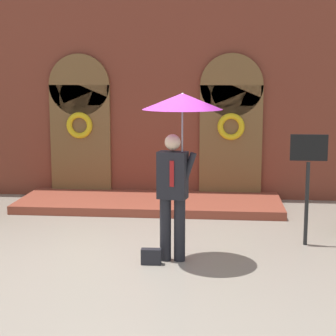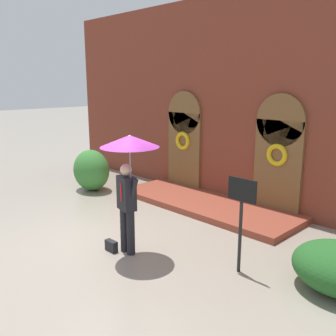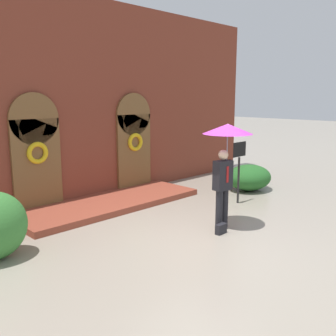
{
  "view_description": "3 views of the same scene",
  "coord_description": "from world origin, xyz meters",
  "views": [
    {
      "loc": [
        1.38,
        -7.82,
        2.6
      ],
      "look_at": [
        0.51,
        1.51,
        1.05
      ],
      "focal_mm": 60.0,
      "sensor_mm": 36.0,
      "label": 1
    },
    {
      "loc": [
        6.2,
        -4.42,
        3.3
      ],
      "look_at": [
        0.12,
        1.53,
        1.35
      ],
      "focal_mm": 40.0,
      "sensor_mm": 36.0,
      "label": 2
    },
    {
      "loc": [
        -5.84,
        -5.05,
        2.96
      ],
      "look_at": [
        0.4,
        1.21,
        1.25
      ],
      "focal_mm": 40.0,
      "sensor_mm": 36.0,
      "label": 3
    }
  ],
  "objects": [
    {
      "name": "sign_post",
      "position": [
        2.72,
        0.75,
        1.16
      ],
      "size": [
        0.56,
        0.06,
        1.72
      ],
      "color": "black",
      "rests_on": "ground"
    },
    {
      "name": "shrub_left",
      "position": [
        -3.54,
        1.78,
        0.64
      ],
      "size": [
        1.27,
        1.02,
        1.27
      ],
      "primitive_type": "ellipsoid",
      "color": "#387A33",
      "rests_on": "ground"
    },
    {
      "name": "handbag",
      "position": [
        0.45,
        -0.38,
        0.11
      ],
      "size": [
        0.28,
        0.13,
        0.22
      ],
      "primitive_type": "cube",
      "rotation": [
        0.0,
        0.0,
        0.02
      ],
      "color": "black",
      "rests_on": "ground"
    },
    {
      "name": "building_facade",
      "position": [
        -0.0,
        4.15,
        2.68
      ],
      "size": [
        14.0,
        2.3,
        5.6
      ],
      "color": "brown",
      "rests_on": "ground"
    },
    {
      "name": "ground_plane",
      "position": [
        0.0,
        0.0,
        0.0
      ],
      "size": [
        80.0,
        80.0,
        0.0
      ],
      "primitive_type": "plane",
      "color": "gray"
    },
    {
      "name": "person_with_umbrella",
      "position": [
        0.83,
        -0.18,
        1.91
      ],
      "size": [
        1.1,
        1.1,
        2.36
      ],
      "color": "black",
      "rests_on": "ground"
    }
  ]
}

